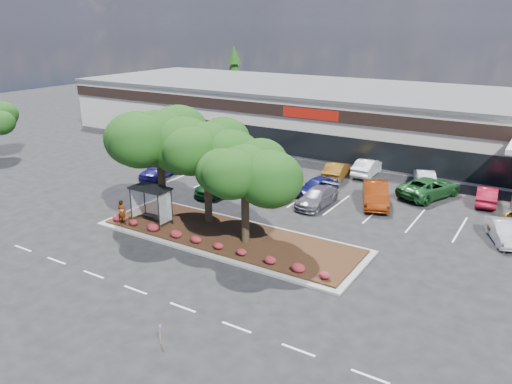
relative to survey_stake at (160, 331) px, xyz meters
The scene contains 26 objects.
ground 7.05m from the survey_stake, 105.50° to the left, with size 160.00×160.00×0.00m, color black.
retail_store 40.79m from the survey_stake, 92.55° to the left, with size 80.40×25.20×6.25m.
landscape_island 11.45m from the survey_stake, 109.80° to the left, with size 18.00×6.00×0.26m.
lane_markings 17.32m from the survey_stake, 96.69° to the left, with size 33.12×20.06×0.01m.
shrub_row 9.49m from the survey_stake, 114.10° to the left, with size 17.00×0.80×0.50m, color maroon, non-canonical shape.
bus_shelter 13.61m from the survey_stake, 133.98° to the left, with size 2.75×1.55×2.59m.
island_tree_west 15.40m from the survey_stake, 131.24° to the left, with size 7.20×7.20×7.89m, color #143A0F, non-canonical shape.
island_tree_mid 13.95m from the survey_stake, 118.05° to the left, with size 6.60×6.60×7.32m, color #143A0F, non-canonical shape.
island_tree_east 11.11m from the survey_stake, 102.79° to the left, with size 5.80×5.80×6.50m, color #143A0F, non-canonical shape.
conifer_north_west 61.80m from the survey_stake, 121.14° to the left, with size 4.40×4.40×10.00m, color #143A0F.
person_waiting 13.95m from the survey_stake, 142.59° to the left, with size 0.63×0.41×1.72m, color #594C47.
survey_stake is the anchor object (origin of this frame).
car_0 25.01m from the survey_stake, 132.35° to the left, with size 1.87×4.65×1.58m, color navy.
car_1 20.28m from the survey_stake, 118.17° to the left, with size 2.07×5.08×1.47m, color #195522.
car_2 19.69m from the survey_stake, 103.91° to the left, with size 1.45×4.16×1.37m, color maroon.
car_3 19.40m from the survey_stake, 94.86° to the left, with size 1.90×4.68×1.36m, color #5B5A63.
car_4 21.81m from the survey_stake, 97.17° to the left, with size 1.71×4.25×1.45m, color #0E1353.
car_5 22.02m from the survey_stake, 84.63° to the left, with size 1.82×5.21×1.72m, color maroon.
car_6 22.66m from the survey_stake, 60.08° to the left, with size 1.41×4.03×1.33m, color #A5A7B0.
car_9 29.51m from the survey_stake, 118.73° to the left, with size 1.78×4.42×1.51m, color #5B5A62.
car_10 28.11m from the survey_stake, 116.98° to the left, with size 1.57×4.49×1.48m, color black.
car_11 26.75m from the survey_stake, 96.79° to the left, with size 1.59×4.55×1.50m, color brown.
car_12 29.10m from the survey_stake, 92.23° to the left, with size 1.62×4.64×1.53m, color silver.
car_13 29.03m from the survey_stake, 81.98° to the left, with size 1.47×4.22×1.39m, color silver.
car_14 26.38m from the survey_stake, 78.75° to the left, with size 2.64×5.73×1.59m, color #1D5525.
car_15 28.18m from the survey_stake, 70.74° to the left, with size 1.47×4.21×1.39m, color maroon.
Camera 1 is at (15.17, -20.27, 13.35)m, focal length 35.00 mm.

